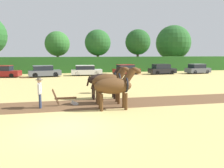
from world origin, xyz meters
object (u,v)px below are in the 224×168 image
Objects in this scene: draft_horse_trail_left at (105,80)px; parked_car_center_right at (86,70)px; tree_center_right at (98,43)px; tree_right at (138,42)px; plow at (68,100)px; parked_car_right at (126,70)px; parked_car_center_left at (3,72)px; farmer_beside_team at (101,82)px; tree_far_right at (173,43)px; parked_car_end_right at (198,69)px; parked_car_far_right at (162,69)px; draft_horse_lead_right at (109,81)px; draft_horse_lead_left at (115,86)px; farmer_at_plow at (40,90)px; tree_center at (57,44)px; parked_car_center at (44,71)px.

draft_horse_trail_left reaches higher than parked_car_center_right.
tree_center_right is 7.38m from tree_right.
parked_car_right is at bearing 64.39° from plow.
tree_right reaches higher than parked_car_right.
draft_horse_trail_left is 19.93m from parked_car_center_left.
farmer_beside_team is 14.62m from parked_car_center_right.
parked_car_right is (17.30, 0.19, -0.03)m from parked_car_center_left.
tree_far_right is at bearing 7.38° from tree_center_right.
parked_car_end_right is (18.12, 13.85, -0.16)m from farmer_beside_team.
draft_horse_trail_left is 0.64× the size of parked_car_center_left.
parked_car_center_right is 11.72m from parked_car_far_right.
tree_far_right is 2.11× the size of parked_car_far_right.
draft_horse_lead_right is 3.80m from farmer_beside_team.
plow is (-2.61, 1.58, -1.04)m from draft_horse_lead_left.
farmer_at_plow is 19.69m from parked_car_center_left.
tree_center is 24.27m from parked_car_end_right.
parked_car_right is (10.23, -8.79, -4.16)m from tree_center.
parked_car_center_left is at bearing -177.23° from parked_car_center_right.
parked_car_center is at bearing 109.23° from draft_horse_trail_left.
parked_car_center_left is (-14.08, -7.19, -4.30)m from tree_center_right.
draft_horse_lead_left is at bearing -30.24° from plow.
parked_car_center is at bearing 107.64° from draft_horse_lead_right.
draft_horse_lead_left is at bearing -18.60° from farmer_at_plow.
farmer_beside_team is 22.81m from parked_car_end_right.
draft_horse_trail_left reaches higher than parked_car_far_right.
draft_horse_lead_right is at bearing 1.84° from farmer_at_plow.
parked_car_center is at bearing -158.10° from tree_far_right.
draft_horse_lead_left is 26.47m from parked_car_end_right.
draft_horse_lead_left is 0.69× the size of parked_car_right.
draft_horse_lead_left is 0.72× the size of parked_car_end_right.
tree_center reaches higher than parked_car_center_right.
plow is (-2.61, 0.04, -1.09)m from draft_horse_lead_right.
tree_center is 27.77m from draft_horse_lead_right.
farmer_at_plow is at bearing -91.26° from tree_center.
tree_center_right reaches higher than parked_car_center_left.
parked_car_end_right is (28.93, -0.72, -0.02)m from parked_car_center_left.
parked_car_end_right is (14.85, -7.92, -4.32)m from tree_center_right.
tree_center_right is 8.86m from parked_car_center_right.
farmer_beside_team is at bearing -133.65° from parked_car_far_right.
parked_car_right is at bearing -65.30° from tree_center_right.
draft_horse_lead_right is 0.63× the size of parked_car_far_right.
parked_car_right is (3.22, -7.01, -4.33)m from tree_center_right.
tree_far_right is at bearing 48.23° from farmer_at_plow.
draft_horse_lead_left reaches higher than draft_horse_trail_left.
tree_far_right reaches higher than tree_center_right.
tree_center_right reaches higher than draft_horse_lead_right.
farmer_at_plow is (-1.59, -0.31, 0.73)m from plow.
draft_horse_lead_left is 3.22m from plow.
parked_car_end_right is at bearing -44.95° from tree_right.
tree_center is 0.81× the size of tree_far_right.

